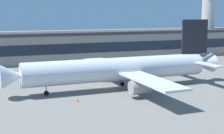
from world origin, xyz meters
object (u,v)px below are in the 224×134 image
Objects in this scene: control_tower at (209,6)px; catering_truck at (192,55)px; airliner at (121,69)px; traffic_cone_0 at (77,100)px; baggage_tug at (141,61)px.

catering_truck is at bearing -137.83° from control_tower.
airliner is 78.52× the size of traffic_cone_0.
catering_truck is at bearing 37.47° from airliner.
catering_truck is 74.30m from traffic_cone_0.
catering_truck is (46.02, 35.28, -2.76)m from airliner.
baggage_tug is at bearing -156.45° from control_tower.
baggage_tug is 0.53× the size of catering_truck.
control_tower reaches higher than airliner.
airliner reaches higher than baggage_tug.
airliner is at bearing 31.52° from traffic_cone_0.
catering_truck is 10.45× the size of traffic_cone_0.
airliner is 17.01m from traffic_cone_0.
control_tower is at bearing 39.09° from airliner.
baggage_tug is 58.54m from traffic_cone_0.
airliner is at bearing -123.34° from baggage_tug.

